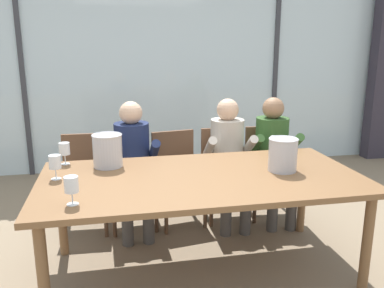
{
  "coord_description": "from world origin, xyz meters",
  "views": [
    {
      "loc": [
        -0.62,
        -2.69,
        1.7
      ],
      "look_at": [
        0.0,
        0.35,
        0.92
      ],
      "focal_mm": 37.62,
      "sensor_mm": 36.0,
      "label": 1
    }
  ],
  "objects_px": {
    "ice_bucket_secondary": "(283,154)",
    "chair_right_of_center": "(224,166)",
    "wine_glass_by_right_taster": "(71,185)",
    "ice_bucket_primary": "(108,150)",
    "wine_glass_near_bucket": "(64,150)",
    "person_navy_polo": "(133,159)",
    "person_beige_jumper": "(229,153)",
    "chair_center": "(176,170)",
    "wine_glass_by_left_taster": "(275,143)",
    "dining_table": "(202,184)",
    "chair_near_window_right": "(267,164)",
    "wine_glass_center_pour": "(55,163)",
    "chair_left_of_center": "(130,172)",
    "chair_near_curtain": "(85,174)",
    "person_olive_shirt": "(274,151)"
  },
  "relations": [
    {
      "from": "ice_bucket_primary",
      "to": "wine_glass_near_bucket",
      "type": "bearing_deg",
      "value": 159.14
    },
    {
      "from": "person_beige_jumper",
      "to": "wine_glass_near_bucket",
      "type": "xyz_separation_m",
      "value": [
        -1.45,
        -0.36,
        0.21
      ]
    },
    {
      "from": "chair_right_of_center",
      "to": "wine_glass_near_bucket",
      "type": "bearing_deg",
      "value": -159.27
    },
    {
      "from": "chair_right_of_center",
      "to": "wine_glass_by_right_taster",
      "type": "relative_size",
      "value": 5.01
    },
    {
      "from": "ice_bucket_secondary",
      "to": "chair_right_of_center",
      "type": "bearing_deg",
      "value": 99.0
    },
    {
      "from": "ice_bucket_secondary",
      "to": "ice_bucket_primary",
      "type": "bearing_deg",
      "value": 163.96
    },
    {
      "from": "chair_right_of_center",
      "to": "wine_glass_center_pour",
      "type": "relative_size",
      "value": 5.01
    },
    {
      "from": "person_olive_shirt",
      "to": "ice_bucket_primary",
      "type": "bearing_deg",
      "value": -157.99
    },
    {
      "from": "chair_center",
      "to": "chair_right_of_center",
      "type": "bearing_deg",
      "value": -3.39
    },
    {
      "from": "ice_bucket_secondary",
      "to": "wine_glass_by_right_taster",
      "type": "relative_size",
      "value": 1.43
    },
    {
      "from": "chair_center",
      "to": "wine_glass_by_right_taster",
      "type": "distance_m",
      "value": 1.63
    },
    {
      "from": "chair_center",
      "to": "chair_near_window_right",
      "type": "distance_m",
      "value": 0.94
    },
    {
      "from": "chair_near_window_right",
      "to": "person_navy_polo",
      "type": "height_order",
      "value": "person_navy_polo"
    },
    {
      "from": "person_navy_polo",
      "to": "wine_glass_by_left_taster",
      "type": "distance_m",
      "value": 1.27
    },
    {
      "from": "ice_bucket_primary",
      "to": "wine_glass_near_bucket",
      "type": "xyz_separation_m",
      "value": [
        -0.33,
        0.13,
        -0.01
      ]
    },
    {
      "from": "dining_table",
      "to": "wine_glass_by_right_taster",
      "type": "relative_size",
      "value": 13.24
    },
    {
      "from": "chair_right_of_center",
      "to": "wine_glass_center_pour",
      "type": "bearing_deg",
      "value": -148.18
    },
    {
      "from": "chair_left_of_center",
      "to": "wine_glass_by_right_taster",
      "type": "xyz_separation_m",
      "value": [
        -0.4,
        -1.36,
        0.38
      ]
    },
    {
      "from": "dining_table",
      "to": "person_beige_jumper",
      "type": "xyz_separation_m",
      "value": [
        0.46,
        0.85,
        -0.02
      ]
    },
    {
      "from": "wine_glass_center_pour",
      "to": "chair_right_of_center",
      "type": "bearing_deg",
      "value": 30.82
    },
    {
      "from": "chair_near_curtain",
      "to": "chair_right_of_center",
      "type": "relative_size",
      "value": 1.0
    },
    {
      "from": "dining_table",
      "to": "chair_center",
      "type": "bearing_deg",
      "value": 91.72
    },
    {
      "from": "wine_glass_by_left_taster",
      "to": "wine_glass_by_right_taster",
      "type": "height_order",
      "value": "same"
    },
    {
      "from": "chair_near_curtain",
      "to": "person_beige_jumper",
      "type": "relative_size",
      "value": 0.73
    },
    {
      "from": "chair_center",
      "to": "wine_glass_by_right_taster",
      "type": "bearing_deg",
      "value": -130.54
    },
    {
      "from": "chair_right_of_center",
      "to": "wine_glass_by_left_taster",
      "type": "relative_size",
      "value": 5.01
    },
    {
      "from": "chair_near_window_right",
      "to": "chair_near_curtain",
      "type": "bearing_deg",
      "value": -174.84
    },
    {
      "from": "person_beige_jumper",
      "to": "chair_right_of_center",
      "type": "bearing_deg",
      "value": 92.89
    },
    {
      "from": "person_navy_polo",
      "to": "person_beige_jumper",
      "type": "bearing_deg",
      "value": -1.15
    },
    {
      "from": "ice_bucket_secondary",
      "to": "chair_near_window_right",
      "type": "bearing_deg",
      "value": 73.6
    },
    {
      "from": "chair_right_of_center",
      "to": "wine_glass_by_left_taster",
      "type": "distance_m",
      "value": 0.79
    },
    {
      "from": "ice_bucket_secondary",
      "to": "wine_glass_center_pour",
      "type": "xyz_separation_m",
      "value": [
        -1.64,
        0.13,
        -0.01
      ]
    },
    {
      "from": "chair_left_of_center",
      "to": "wine_glass_by_right_taster",
      "type": "relative_size",
      "value": 5.01
    },
    {
      "from": "chair_near_window_right",
      "to": "person_beige_jumper",
      "type": "height_order",
      "value": "person_beige_jumper"
    },
    {
      "from": "dining_table",
      "to": "chair_right_of_center",
      "type": "relative_size",
      "value": 2.64
    },
    {
      "from": "chair_left_of_center",
      "to": "chair_near_window_right",
      "type": "relative_size",
      "value": 1.0
    },
    {
      "from": "dining_table",
      "to": "chair_near_curtain",
      "type": "height_order",
      "value": "chair_near_curtain"
    },
    {
      "from": "person_beige_jumper",
      "to": "chair_near_curtain",
      "type": "bearing_deg",
      "value": 176.46
    },
    {
      "from": "wine_glass_by_right_taster",
      "to": "ice_bucket_secondary",
      "type": "bearing_deg",
      "value": 13.87
    },
    {
      "from": "chair_left_of_center",
      "to": "chair_right_of_center",
      "type": "distance_m",
      "value": 0.93
    },
    {
      "from": "chair_right_of_center",
      "to": "person_beige_jumper",
      "type": "height_order",
      "value": "person_beige_jumper"
    },
    {
      "from": "person_beige_jumper",
      "to": "chair_near_window_right",
      "type": "bearing_deg",
      "value": 19.98
    },
    {
      "from": "wine_glass_center_pour",
      "to": "wine_glass_near_bucket",
      "type": "bearing_deg",
      "value": 85.71
    },
    {
      "from": "chair_center",
      "to": "chair_right_of_center",
      "type": "height_order",
      "value": "same"
    },
    {
      "from": "person_olive_shirt",
      "to": "wine_glass_by_right_taster",
      "type": "height_order",
      "value": "person_olive_shirt"
    },
    {
      "from": "person_beige_jumper",
      "to": "ice_bucket_primary",
      "type": "distance_m",
      "value": 1.24
    },
    {
      "from": "wine_glass_by_left_taster",
      "to": "wine_glass_near_bucket",
      "type": "height_order",
      "value": "same"
    },
    {
      "from": "chair_center",
      "to": "wine_glass_by_left_taster",
      "type": "xyz_separation_m",
      "value": [
        0.75,
        -0.6,
        0.38
      ]
    },
    {
      "from": "chair_near_curtain",
      "to": "ice_bucket_primary",
      "type": "bearing_deg",
      "value": -67.53
    },
    {
      "from": "wine_glass_center_pour",
      "to": "wine_glass_by_right_taster",
      "type": "height_order",
      "value": "same"
    }
  ]
}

